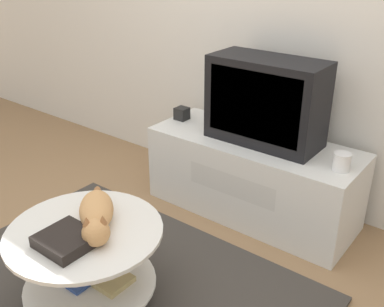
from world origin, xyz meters
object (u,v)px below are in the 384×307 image
object	(u,v)px
dvd_box	(67,240)
cat	(96,214)
speaker	(182,114)
tv	(266,101)

from	to	relation	value
dvd_box	cat	size ratio (longest dim) A/B	0.54
speaker	dvd_box	distance (m)	1.40
tv	dvd_box	bearing A→B (deg)	-97.37
cat	dvd_box	bearing A→B (deg)	-44.29
dvd_box	cat	distance (m)	0.18
speaker	tv	bearing A→B (deg)	1.21
speaker	dvd_box	xyz separation A→B (m)	(0.45, -1.33, -0.08)
dvd_box	cat	xyz separation A→B (m)	(-0.01, 0.18, 0.03)
dvd_box	speaker	bearing A→B (deg)	108.75
tv	speaker	bearing A→B (deg)	-178.79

